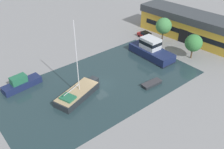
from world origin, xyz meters
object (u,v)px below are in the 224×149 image
object	(u,v)px
warehouse_building	(192,26)
quay_tree_near_building	(194,43)
quay_tree_by_water	(164,26)
small_dinghy	(152,84)
cabin_boat	(21,83)
parked_car	(146,35)
motor_cruiser	(151,50)
sailboat_moored	(78,93)

from	to	relation	value
warehouse_building	quay_tree_near_building	size ratio (longest dim) A/B	5.13
warehouse_building	quay_tree_by_water	world-z (taller)	warehouse_building
small_dinghy	cabin_boat	xyz separation A→B (m)	(-14.71, -19.12, 0.61)
quay_tree_near_building	cabin_boat	size ratio (longest dim) A/B	0.76
parked_car	motor_cruiser	bearing A→B (deg)	-124.17
warehouse_building	quay_tree_near_building	bearing A→B (deg)	-57.68
motor_cruiser	quay_tree_near_building	bearing A→B (deg)	-44.38
warehouse_building	quay_tree_near_building	distance (m)	10.79
small_dinghy	cabin_boat	bearing A→B (deg)	-123.97
warehouse_building	quay_tree_near_building	xyz separation A→B (m)	(6.50, -8.61, 0.37)
small_dinghy	cabin_boat	world-z (taller)	cabin_boat
quay_tree_by_water	motor_cruiser	xyz separation A→B (m)	(2.72, -6.89, -3.08)
quay_tree_by_water	sailboat_moored	size ratio (longest dim) A/B	0.47
parked_car	sailboat_moored	world-z (taller)	sailboat_moored
sailboat_moored	small_dinghy	world-z (taller)	sailboat_moored
quay_tree_by_water	cabin_boat	world-z (taller)	quay_tree_by_water
quay_tree_by_water	cabin_boat	size ratio (longest dim) A/B	0.89
parked_car	small_dinghy	size ratio (longest dim) A/B	1.12
motor_cruiser	cabin_boat	world-z (taller)	motor_cruiser
quay_tree_near_building	quay_tree_by_water	bearing A→B (deg)	176.06
quay_tree_near_building	small_dinghy	xyz separation A→B (m)	(1.63, -14.47, -3.36)
quay_tree_near_building	parked_car	world-z (taller)	quay_tree_near_building
sailboat_moored	parked_car	bearing A→B (deg)	91.28
quay_tree_by_water	quay_tree_near_building	bearing A→B (deg)	-3.94
warehouse_building	cabin_boat	xyz separation A→B (m)	(-6.58, -42.19, -2.38)
sailboat_moored	small_dinghy	bearing A→B (deg)	46.67
quay_tree_near_building	motor_cruiser	world-z (taller)	quay_tree_near_building
parked_car	small_dinghy	bearing A→B (deg)	-128.00
small_dinghy	warehouse_building	bearing A→B (deg)	113.04
motor_cruiser	cabin_boat	distance (m)	28.15
quay_tree_by_water	warehouse_building	bearing A→B (deg)	72.30
cabin_boat	quay_tree_near_building	bearing A→B (deg)	63.27
parked_car	quay_tree_by_water	bearing A→B (deg)	-74.28
quay_tree_near_building	quay_tree_by_water	xyz separation A→B (m)	(-9.05, 0.62, 0.93)
motor_cruiser	cabin_boat	size ratio (longest dim) A/B	1.48
warehouse_building	parked_car	size ratio (longest dim) A/B	6.04
sailboat_moored	cabin_boat	xyz separation A→B (m)	(-8.87, -6.57, 0.20)
quay_tree_near_building	parked_car	size ratio (longest dim) A/B	1.18
warehouse_building	motor_cruiser	xyz separation A→B (m)	(0.17, -14.87, -1.78)
quay_tree_near_building	sailboat_moored	size ratio (longest dim) A/B	0.40
motor_cruiser	warehouse_building	bearing A→B (deg)	1.58
quay_tree_by_water	parked_car	distance (m)	6.10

